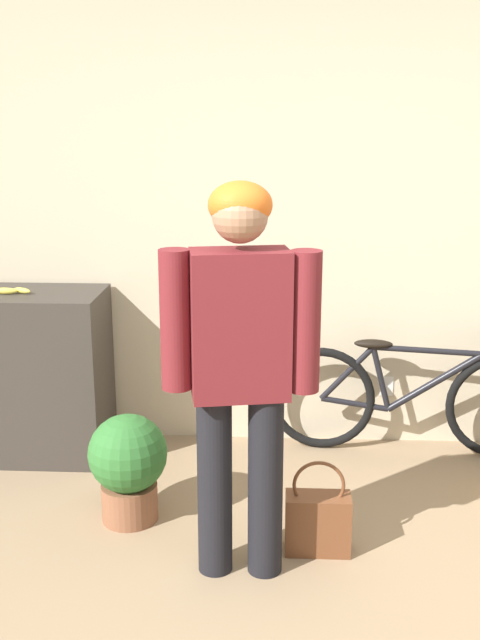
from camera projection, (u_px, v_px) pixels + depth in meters
name	position (u px, v px, depth m)	size (l,w,h in m)	color
wall_back	(298.00, 227.00, 4.31)	(8.00, 0.07, 2.60)	beige
side_shelf	(20.00, 374.00, 4.30)	(0.99, 0.50, 0.97)	#38332D
person	(240.00, 354.00, 3.02)	(0.64, 0.27, 1.68)	black
bicycle	(410.00, 399.00, 4.33)	(1.65, 0.46, 0.70)	black
banana	(5.00, 291.00, 4.13)	(0.30, 0.08, 0.04)	#EAD64C
handbag	(318.00, 521.00, 3.37)	(0.29, 0.14, 0.45)	brown
potted_plant	(128.00, 463.00, 3.61)	(0.38, 0.38, 0.54)	brown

